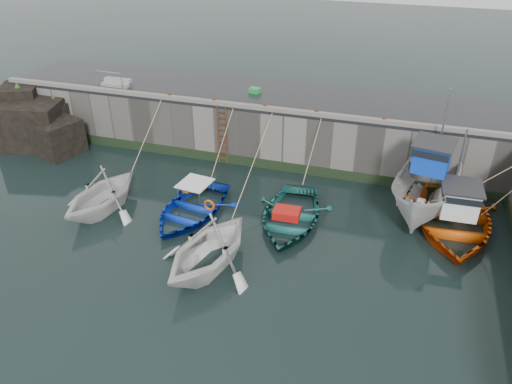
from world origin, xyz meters
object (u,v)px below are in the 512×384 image
(boat_far_orange, at_px, (452,217))
(boat_near_white, at_px, (104,209))
(bollard_c, at_px, (265,107))
(bollard_d, at_px, (316,112))
(ladder, at_px, (222,135))
(boat_near_navy, at_px, (290,222))
(bollard_b, at_px, (214,101))
(fish_crate, at_px, (255,90))
(boat_near_blue, at_px, (191,213))
(bollard_e, at_px, (384,120))
(boat_near_blacktrim, at_px, (209,267))
(boat_far_white, at_px, (427,188))
(bollard_a, at_px, (170,96))

(boat_far_orange, bearing_deg, boat_near_white, -170.03)
(bollard_c, xyz_separation_m, bollard_d, (2.60, 0.00, 0.00))
(boat_far_orange, bearing_deg, bollard_d, 153.54)
(ladder, relative_size, boat_near_navy, 0.62)
(ladder, xyz_separation_m, bollard_c, (2.20, 0.34, 1.71))
(bollard_b, bearing_deg, boat_near_navy, -42.25)
(boat_near_white, relative_size, boat_far_orange, 0.66)
(boat_far_orange, bearing_deg, fish_crate, 151.38)
(ladder, height_order, fish_crate, fish_crate)
(boat_near_blue, distance_m, boat_far_orange, 11.42)
(boat_near_navy, distance_m, boat_far_orange, 6.99)
(bollard_c, xyz_separation_m, bollard_e, (5.80, 0.00, 0.00))
(boat_near_blacktrim, bearing_deg, fish_crate, 111.73)
(fish_crate, distance_m, bollard_d, 4.37)
(boat_far_white, height_order, bollard_b, boat_far_white)
(fish_crate, height_order, bollard_a, bollard_a)
(ladder, bearing_deg, bollard_e, 2.40)
(boat_near_navy, height_order, bollard_d, bollard_d)
(boat_near_navy, xyz_separation_m, bollard_e, (3.24, 4.77, 3.30))
(bollard_e, bearing_deg, boat_near_white, -151.40)
(boat_far_white, xyz_separation_m, bollard_d, (-5.55, 1.97, 2.18))
(boat_far_orange, xyz_separation_m, bollard_b, (-12.00, 2.98, 2.86))
(boat_far_orange, height_order, fish_crate, boat_far_orange)
(boat_near_navy, xyz_separation_m, bollard_a, (-7.76, 4.77, 3.30))
(boat_near_navy, relative_size, bollard_b, 18.52)
(boat_near_blacktrim, bearing_deg, boat_far_orange, 46.31)
(bollard_a, xyz_separation_m, bollard_e, (11.00, 0.00, 0.00))
(fish_crate, bearing_deg, bollard_e, -2.57)
(boat_far_white, bearing_deg, bollard_c, 176.91)
(boat_near_blue, bearing_deg, bollard_b, 106.29)
(ladder, xyz_separation_m, bollard_a, (-3.00, 0.34, 1.71))
(ladder, height_order, boat_near_blue, ladder)
(bollard_a, bearing_deg, boat_near_navy, -31.61)
(ladder, distance_m, bollard_a, 3.47)
(boat_near_blue, bearing_deg, boat_near_white, -160.29)
(bollard_b, bearing_deg, boat_near_white, -115.95)
(boat_near_blacktrim, height_order, bollard_c, bollard_c)
(boat_near_blacktrim, bearing_deg, bollard_d, 89.19)
(boat_near_white, bearing_deg, bollard_a, 93.89)
(boat_near_blue, distance_m, bollard_a, 7.20)
(boat_far_white, xyz_separation_m, bollard_b, (-10.85, 1.97, 2.18))
(fish_crate, height_order, bollard_b, bollard_b)
(boat_near_blacktrim, bearing_deg, bollard_a, 136.11)
(boat_near_blacktrim, bearing_deg, boat_far_white, 54.55)
(boat_far_orange, bearing_deg, bollard_c, 159.75)
(ladder, xyz_separation_m, boat_near_white, (-3.57, -5.97, -1.59))
(bollard_a, bearing_deg, fish_crate, 28.49)
(boat_near_blue, relative_size, bollard_a, 17.79)
(boat_near_blacktrim, xyz_separation_m, boat_near_navy, (2.20, 3.95, 0.00))
(boat_far_orange, relative_size, fish_crate, 12.30)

